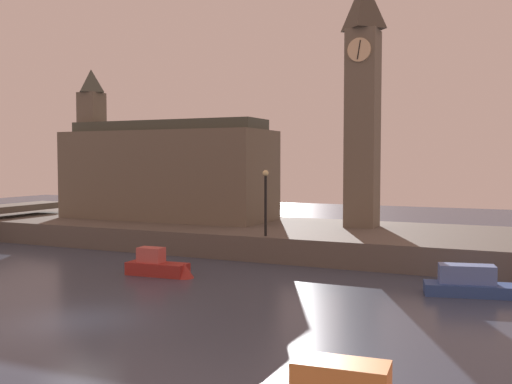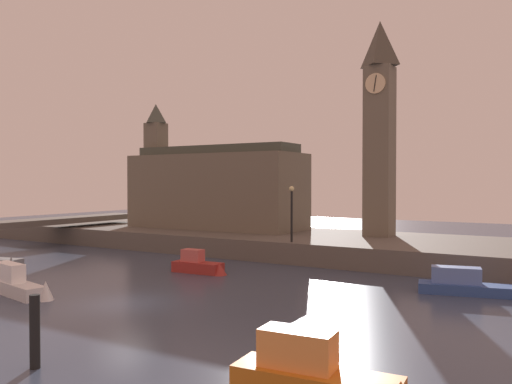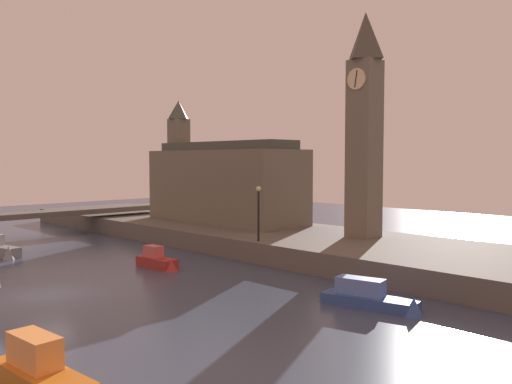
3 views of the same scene
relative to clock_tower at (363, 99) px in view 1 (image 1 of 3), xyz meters
The scene contains 7 objects.
ground_plane 24.63m from the clock_tower, 103.27° to the right, with size 120.00×120.00×0.00m, color #384256.
far_embankment 10.84m from the clock_tower, 160.15° to the right, with size 70.00×12.00×1.50m, color #5B544C.
clock_tower is the anchor object (origin of this frame).
parliament_hall 16.14m from the clock_tower, behind, with size 16.32×6.11×11.86m.
streetlamp 10.23m from the clock_tower, 119.06° to the right, with size 0.36×0.36×3.92m.
boat_dinghy_red 18.00m from the clock_tower, 117.76° to the right, with size 3.84×1.32×1.48m.
boat_tour_blue 17.31m from the clock_tower, 52.56° to the right, with size 5.62×2.39×1.66m.
Camera 1 is at (15.08, -17.09, 6.02)m, focal length 41.31 mm.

